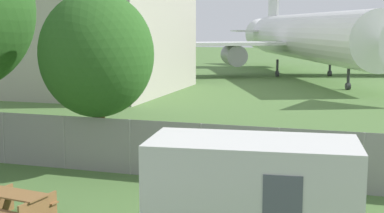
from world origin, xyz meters
TOP-DOWN VIEW (x-y plane):
  - perimeter_fence at (-0.00, 10.31)m, footprint 56.07×0.07m
  - airplane at (0.07, 47.96)m, footprint 31.33×39.58m
  - portable_cabin at (2.55, 5.89)m, footprint 5.10×2.80m
  - picnic_bench_open_grass at (-3.60, 5.27)m, footprint 1.90×1.63m
  - tree_near_hangar at (-3.92, 10.71)m, footprint 4.01×4.01m

SIDE VIEW (x-z plane):
  - picnic_bench_open_grass at x=-3.60m, z-range 0.09..0.85m
  - perimeter_fence at x=0.00m, z-range 0.00..1.93m
  - portable_cabin at x=2.55m, z-range 0.00..2.45m
  - airplane at x=0.07m, z-range -2.62..10.56m
  - tree_near_hangar at x=-3.92m, z-range 0.92..7.23m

